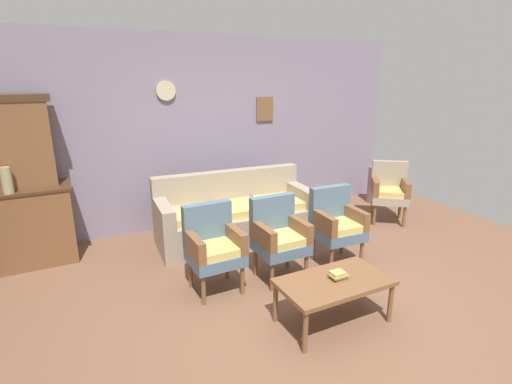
{
  "coord_description": "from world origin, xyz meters",
  "views": [
    {
      "loc": [
        -1.98,
        -2.76,
        2.18
      ],
      "look_at": [
        0.0,
        1.13,
        0.85
      ],
      "focal_mm": 27.58,
      "sensor_mm": 36.0,
      "label": 1
    }
  ],
  "objects_px": {
    "armchair_near_couch_end": "(336,222)",
    "coffee_table": "(334,284)",
    "wingback_chair_by_fireplace": "(389,189)",
    "book_stack_on_table": "(338,275)",
    "floral_couch": "(235,217)",
    "vase_on_cabinet": "(7,180)",
    "armchair_by_doorway": "(279,235)",
    "armchair_row_middle": "(213,245)",
    "side_cabinet": "(22,227)",
    "floor_vase_by_wall": "(375,184)"
  },
  "relations": [
    {
      "from": "armchair_near_couch_end",
      "to": "coffee_table",
      "type": "xyz_separation_m",
      "value": [
        -0.76,
        -0.96,
        -0.12
      ]
    },
    {
      "from": "wingback_chair_by_fireplace",
      "to": "book_stack_on_table",
      "type": "xyz_separation_m",
      "value": [
        -2.29,
        -1.68,
        -0.05
      ]
    },
    {
      "from": "floral_couch",
      "to": "armchair_near_couch_end",
      "type": "relative_size",
      "value": 2.35
    },
    {
      "from": "armchair_near_couch_end",
      "to": "wingback_chair_by_fireplace",
      "type": "bearing_deg",
      "value": 24.95
    },
    {
      "from": "vase_on_cabinet",
      "to": "armchair_near_couch_end",
      "type": "xyz_separation_m",
      "value": [
        3.33,
        -1.43,
        -0.58
      ]
    },
    {
      "from": "armchair_by_doorway",
      "to": "wingback_chair_by_fireplace",
      "type": "xyz_separation_m",
      "value": [
        2.36,
        0.74,
        0.0
      ]
    },
    {
      "from": "armchair_row_middle",
      "to": "wingback_chair_by_fireplace",
      "type": "xyz_separation_m",
      "value": [
        3.08,
        0.66,
        0.0
      ]
    },
    {
      "from": "armchair_near_couch_end",
      "to": "coffee_table",
      "type": "height_order",
      "value": "armchair_near_couch_end"
    },
    {
      "from": "side_cabinet",
      "to": "vase_on_cabinet",
      "type": "height_order",
      "value": "vase_on_cabinet"
    },
    {
      "from": "floor_vase_by_wall",
      "to": "armchair_by_doorway",
      "type": "bearing_deg",
      "value": -151.67
    },
    {
      "from": "side_cabinet",
      "to": "coffee_table",
      "type": "relative_size",
      "value": 1.16
    },
    {
      "from": "side_cabinet",
      "to": "wingback_chair_by_fireplace",
      "type": "distance_m",
      "value": 4.94
    },
    {
      "from": "vase_on_cabinet",
      "to": "floor_vase_by_wall",
      "type": "distance_m",
      "value": 5.42
    },
    {
      "from": "side_cabinet",
      "to": "armchair_near_couch_end",
      "type": "distance_m",
      "value": 3.66
    },
    {
      "from": "coffee_table",
      "to": "book_stack_on_table",
      "type": "bearing_deg",
      "value": 12.84
    },
    {
      "from": "book_stack_on_table",
      "to": "armchair_near_couch_end",
      "type": "bearing_deg",
      "value": 52.94
    },
    {
      "from": "wingback_chair_by_fireplace",
      "to": "vase_on_cabinet",
      "type": "bearing_deg",
      "value": 171.92
    },
    {
      "from": "armchair_row_middle",
      "to": "book_stack_on_table",
      "type": "bearing_deg",
      "value": -51.86
    },
    {
      "from": "wingback_chair_by_fireplace",
      "to": "book_stack_on_table",
      "type": "relative_size",
      "value": 5.69
    },
    {
      "from": "armchair_near_couch_end",
      "to": "floor_vase_by_wall",
      "type": "distance_m",
      "value": 2.54
    },
    {
      "from": "armchair_near_couch_end",
      "to": "coffee_table",
      "type": "bearing_deg",
      "value": -128.64
    },
    {
      "from": "vase_on_cabinet",
      "to": "floor_vase_by_wall",
      "type": "height_order",
      "value": "vase_on_cabinet"
    },
    {
      "from": "side_cabinet",
      "to": "wingback_chair_by_fireplace",
      "type": "xyz_separation_m",
      "value": [
        4.86,
        -0.88,
        0.03
      ]
    },
    {
      "from": "vase_on_cabinet",
      "to": "wingback_chair_by_fireplace",
      "type": "height_order",
      "value": "vase_on_cabinet"
    },
    {
      "from": "floral_couch",
      "to": "coffee_table",
      "type": "xyz_separation_m",
      "value": [
        0.03,
        -2.09,
        0.05
      ]
    },
    {
      "from": "vase_on_cabinet",
      "to": "book_stack_on_table",
      "type": "height_order",
      "value": "vase_on_cabinet"
    },
    {
      "from": "armchair_row_middle",
      "to": "wingback_chair_by_fireplace",
      "type": "bearing_deg",
      "value": 12.11
    },
    {
      "from": "armchair_near_couch_end",
      "to": "wingback_chair_by_fireplace",
      "type": "relative_size",
      "value": 1.0
    },
    {
      "from": "side_cabinet",
      "to": "armchair_near_couch_end",
      "type": "xyz_separation_m",
      "value": [
        3.29,
        -1.61,
        0.03
      ]
    },
    {
      "from": "vase_on_cabinet",
      "to": "book_stack_on_table",
      "type": "bearing_deg",
      "value": -42.22
    },
    {
      "from": "floral_couch",
      "to": "armchair_row_middle",
      "type": "distance_m",
      "value": 1.3
    },
    {
      "from": "side_cabinet",
      "to": "book_stack_on_table",
      "type": "bearing_deg",
      "value": -44.78
    },
    {
      "from": "vase_on_cabinet",
      "to": "floral_couch",
      "type": "bearing_deg",
      "value": -6.58
    },
    {
      "from": "floral_couch",
      "to": "book_stack_on_table",
      "type": "bearing_deg",
      "value": -87.83
    },
    {
      "from": "side_cabinet",
      "to": "floral_couch",
      "type": "height_order",
      "value": "side_cabinet"
    },
    {
      "from": "floral_couch",
      "to": "armchair_near_couch_end",
      "type": "xyz_separation_m",
      "value": [
        0.79,
        -1.14,
        0.17
      ]
    },
    {
      "from": "armchair_row_middle",
      "to": "armchair_by_doorway",
      "type": "relative_size",
      "value": 1.0
    },
    {
      "from": "side_cabinet",
      "to": "armchair_near_couch_end",
      "type": "relative_size",
      "value": 1.28
    },
    {
      "from": "armchair_row_middle",
      "to": "book_stack_on_table",
      "type": "xyz_separation_m",
      "value": [
        0.8,
        -1.01,
        -0.05
      ]
    },
    {
      "from": "book_stack_on_table",
      "to": "armchair_row_middle",
      "type": "bearing_deg",
      "value": 128.14
    },
    {
      "from": "armchair_by_doorway",
      "to": "armchair_near_couch_end",
      "type": "xyz_separation_m",
      "value": [
        0.79,
        0.01,
        0.0
      ]
    },
    {
      "from": "armchair_row_middle",
      "to": "book_stack_on_table",
      "type": "relative_size",
      "value": 5.69
    },
    {
      "from": "side_cabinet",
      "to": "floor_vase_by_wall",
      "type": "distance_m",
      "value": 5.33
    },
    {
      "from": "vase_on_cabinet",
      "to": "floral_couch",
      "type": "height_order",
      "value": "vase_on_cabinet"
    },
    {
      "from": "armchair_by_doorway",
      "to": "wingback_chair_by_fireplace",
      "type": "relative_size",
      "value": 1.0
    },
    {
      "from": "floral_couch",
      "to": "armchair_row_middle",
      "type": "relative_size",
      "value": 2.35
    },
    {
      "from": "book_stack_on_table",
      "to": "floor_vase_by_wall",
      "type": "height_order",
      "value": "floor_vase_by_wall"
    },
    {
      "from": "side_cabinet",
      "to": "armchair_row_middle",
      "type": "relative_size",
      "value": 1.28
    },
    {
      "from": "wingback_chair_by_fireplace",
      "to": "floral_couch",
      "type": "bearing_deg",
      "value": 170.31
    },
    {
      "from": "vase_on_cabinet",
      "to": "armchair_by_doorway",
      "type": "bearing_deg",
      "value": -29.49
    }
  ]
}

